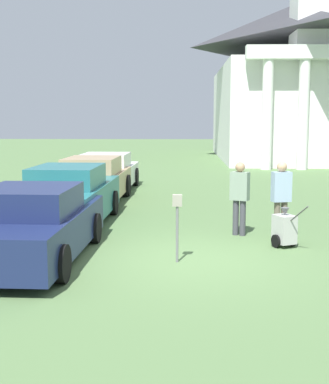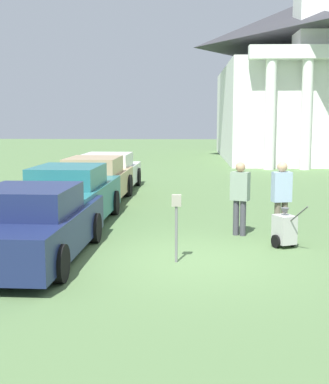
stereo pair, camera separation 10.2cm
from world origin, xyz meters
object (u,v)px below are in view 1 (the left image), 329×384
(parked_car_white, at_px, (106,173))
(person_worker, at_px, (240,194))
(equipment_cart, at_px, (284,229))
(church, at_px, (293,72))
(person_supervisor, at_px, (281,195))
(parking_meter, at_px, (177,215))
(parked_car_navy, at_px, (33,226))
(parked_car_tan, at_px, (93,181))
(parked_car_teal, at_px, (69,198))

(parked_car_white, bearing_deg, person_worker, -59.58)
(equipment_cart, relative_size, church, 0.04)
(person_supervisor, relative_size, equipment_cart, 1.76)
(church, bearing_deg, parking_meter, -105.56)
(parking_meter, xyz_separation_m, person_worker, (1.42, 2.40, 0.07))
(parked_car_white, bearing_deg, church, 59.95)
(parked_car_navy, bearing_deg, church, 70.61)
(parked_car_navy, height_order, church, church)
(parked_car_navy, bearing_deg, person_worker, 30.58)
(parked_car_white, distance_m, person_worker, 8.71)
(parked_car_tan, height_order, church, church)
(parked_car_navy, relative_size, person_supervisor, 2.70)
(parked_car_navy, xyz_separation_m, parked_car_teal, (0.00, 3.33, 0.05))
(parked_car_tan, bearing_deg, person_supervisor, -42.69)
(parked_car_teal, distance_m, person_supervisor, 5.27)
(equipment_cart, bearing_deg, parked_car_tan, 106.32)
(parked_car_tan, bearing_deg, parked_car_navy, -88.36)
(parked_car_white, bearing_deg, parked_car_navy, -88.36)
(parked_car_teal, distance_m, person_worker, 4.32)
(parked_car_tan, bearing_deg, church, 64.02)
(parked_car_white, height_order, parking_meter, parked_car_white)
(parked_car_tan, distance_m, church, 22.44)
(parked_car_teal, relative_size, parked_car_tan, 0.99)
(parked_car_navy, relative_size, parked_car_tan, 0.92)
(church, bearing_deg, person_worker, -103.88)
(parked_car_navy, relative_size, equipment_cart, 4.75)
(parking_meter, xyz_separation_m, person_supervisor, (2.32, 2.10, 0.09))
(person_supervisor, bearing_deg, equipment_cart, 71.47)
(parked_car_teal, height_order, parked_car_white, parked_car_teal)
(parking_meter, distance_m, person_worker, 2.79)
(parked_car_tan, relative_size, equipment_cart, 5.14)
(parked_car_white, relative_size, person_worker, 2.92)
(parked_car_tan, bearing_deg, equipment_cart, -47.34)
(parked_car_teal, relative_size, equipment_cart, 5.09)
(parking_meter, bearing_deg, parked_car_tan, 111.39)
(parked_car_teal, relative_size, parked_car_white, 1.02)
(parked_car_white, height_order, equipment_cart, parked_car_white)
(parked_car_teal, height_order, equipment_cart, parked_car_teal)
(parked_car_teal, relative_size, church, 0.20)
(parking_meter, bearing_deg, church, 74.44)
(parked_car_navy, height_order, equipment_cart, parked_car_navy)
(parked_car_teal, relative_size, person_worker, 2.96)
(person_worker, distance_m, church, 25.23)
(parked_car_teal, xyz_separation_m, church, (10.14, 23.04, 5.01))
(parked_car_navy, xyz_separation_m, person_supervisor, (5.09, 2.02, 0.34))
(parked_car_teal, height_order, church, church)
(parked_car_tan, xyz_separation_m, equipment_cart, (5.03, -5.78, -0.31))
(parked_car_tan, distance_m, parking_meter, 7.60)
(parked_car_teal, distance_m, church, 25.67)
(parked_car_white, bearing_deg, parking_meter, -72.93)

